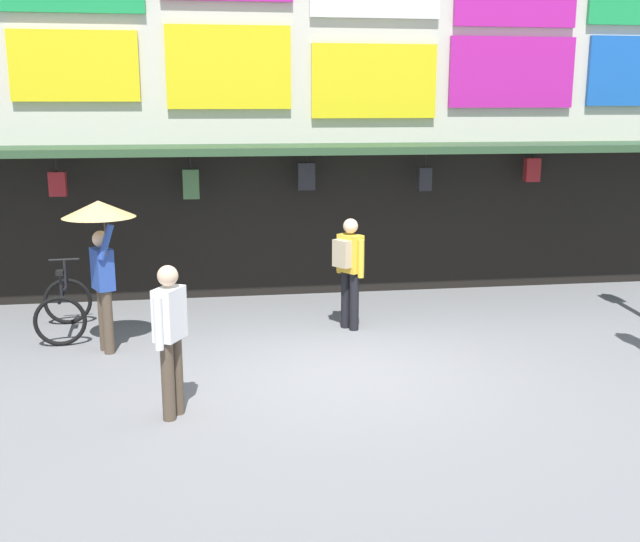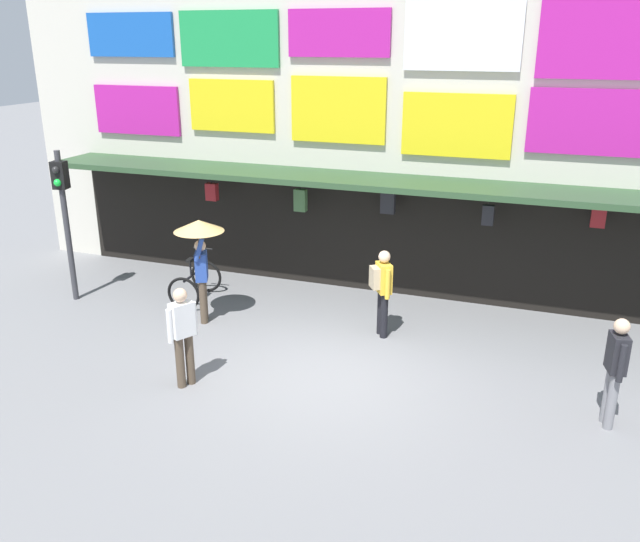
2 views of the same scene
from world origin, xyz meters
The scene contains 6 objects.
ground_plane centered at (0.00, 0.00, 0.00)m, with size 80.00×80.00×0.00m, color slate.
shopfront centered at (0.00, 4.57, 3.96)m, with size 18.00×2.60×8.00m.
bicycle_parked centered at (-3.78, 2.10, 0.39)m, with size 0.81×1.21×1.05m.
pedestrian_in_white centered at (-2.08, -1.16, 0.95)m, with size 0.36×0.48×1.68m.
pedestrian_in_yellow centered at (0.40, 1.74, 0.98)m, with size 0.47×0.48×1.68m.
pedestrian_with_umbrella centered at (-3.07, 1.19, 1.64)m, with size 0.96×0.96×2.08m.
Camera 1 is at (-1.64, -8.90, 3.32)m, focal length 41.97 mm.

